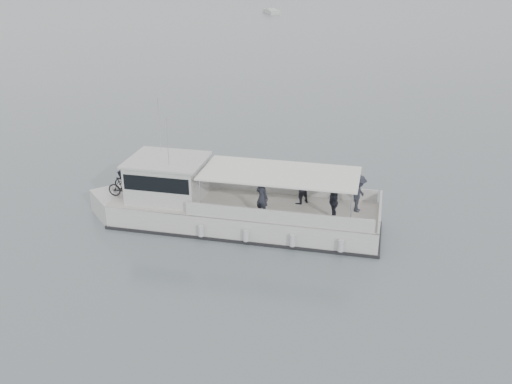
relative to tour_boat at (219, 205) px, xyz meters
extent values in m
plane|color=slate|center=(5.11, 2.11, -0.90)|extent=(1400.00, 1400.00, 0.00)
cube|color=silver|center=(1.05, -0.43, -0.47)|extent=(11.71, 7.09, 1.23)
cube|color=silver|center=(-4.23, 1.71, -0.47)|extent=(2.86, 2.86, 1.23)
cube|color=beige|center=(1.05, -0.43, 0.15)|extent=(11.71, 7.09, 0.06)
cube|color=black|center=(1.05, -0.43, -0.85)|extent=(11.92, 7.27, 0.17)
cube|color=silver|center=(3.19, 0.29, 0.43)|extent=(7.08, 2.94, 0.57)
cube|color=silver|center=(2.09, -2.43, 0.43)|extent=(7.08, 2.94, 0.57)
cube|color=silver|center=(6.29, -2.55, 0.43)|extent=(1.23, 2.85, 0.57)
cube|color=silver|center=(-2.12, 0.85, 1.00)|extent=(3.78, 3.52, 1.71)
cube|color=black|center=(-3.48, 1.41, 1.15)|extent=(1.38, 2.40, 1.10)
cube|color=black|center=(-2.12, 0.85, 1.29)|extent=(3.62, 3.48, 0.66)
cube|color=silver|center=(-2.12, 0.85, 1.91)|extent=(4.03, 3.76, 0.09)
cube|color=white|center=(2.46, -1.00, 1.72)|extent=(7.06, 5.06, 0.08)
cylinder|color=silver|center=(-0.85, -1.09, 0.93)|extent=(0.07, 0.07, 1.57)
cylinder|color=silver|center=(0.14, 1.37, 0.93)|extent=(0.07, 0.07, 1.57)
cylinder|color=silver|center=(4.78, -3.37, 0.93)|extent=(0.07, 0.07, 1.57)
cylinder|color=silver|center=(5.78, -0.91, 0.93)|extent=(0.07, 0.07, 1.57)
cylinder|color=silver|center=(-2.32, 1.86, 3.14)|extent=(0.04, 0.04, 2.47)
cylinder|color=silver|center=(-2.01, 0.10, 2.95)|extent=(0.04, 0.04, 2.09)
cylinder|color=silver|center=(-0.89, -1.44, -0.42)|extent=(0.30, 0.30, 0.47)
cylinder|color=silver|center=(0.87, -2.16, -0.42)|extent=(0.30, 0.30, 0.47)
cylinder|color=silver|center=(2.63, -2.87, -0.42)|extent=(0.30, 0.30, 0.47)
cylinder|color=silver|center=(4.39, -3.58, -0.42)|extent=(0.30, 0.30, 0.47)
imported|color=black|center=(-3.73, 1.92, 0.58)|extent=(1.72, 1.14, 0.86)
imported|color=black|center=(-4.02, 1.22, 0.60)|extent=(1.55, 0.96, 0.90)
imported|color=#252832|center=(1.61, -1.58, 0.95)|extent=(0.66, 0.69, 1.60)
imported|color=#252832|center=(3.42, -0.67, 0.95)|extent=(0.96, 0.88, 1.60)
imported|color=#252832|center=(4.36, -2.38, 0.95)|extent=(0.43, 0.95, 1.60)
imported|color=#252832|center=(5.60, -1.86, 0.95)|extent=(1.08, 1.18, 1.60)
cube|color=silver|center=(17.89, 83.01, -0.60)|extent=(2.25, 5.46, 0.75)
cube|color=silver|center=(17.89, 83.01, -0.28)|extent=(1.68, 2.01, 0.45)
camera|label=1|loc=(-2.00, -22.30, 10.29)|focal=40.00mm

